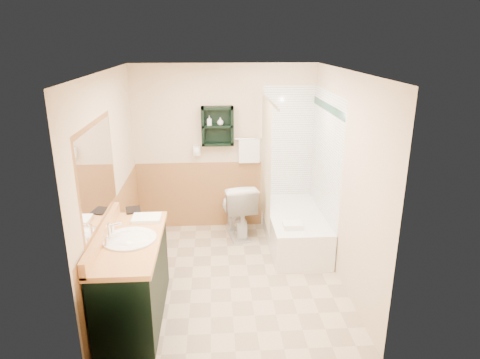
# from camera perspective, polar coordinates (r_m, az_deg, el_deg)

# --- Properties ---
(floor) EXTENTS (3.00, 3.00, 0.00)m
(floor) POSITION_cam_1_polar(r_m,az_deg,el_deg) (5.27, -1.39, -12.77)
(floor) COLOR #C9B593
(floor) RESTS_ON ground
(back_wall) EXTENTS (2.60, 0.04, 2.40)m
(back_wall) POSITION_cam_1_polar(r_m,az_deg,el_deg) (6.22, -2.06, 4.19)
(back_wall) COLOR beige
(back_wall) RESTS_ON ground
(left_wall) EXTENTS (0.04, 3.00, 2.40)m
(left_wall) POSITION_cam_1_polar(r_m,az_deg,el_deg) (4.89, -17.13, -0.64)
(left_wall) COLOR beige
(left_wall) RESTS_ON ground
(right_wall) EXTENTS (0.04, 3.00, 2.40)m
(right_wall) POSITION_cam_1_polar(r_m,az_deg,el_deg) (4.98, 13.84, -0.00)
(right_wall) COLOR beige
(right_wall) RESTS_ON ground
(ceiling) EXTENTS (2.60, 3.00, 0.04)m
(ceiling) POSITION_cam_1_polar(r_m,az_deg,el_deg) (4.52, -1.63, 14.48)
(ceiling) COLOR white
(ceiling) RESTS_ON back_wall
(wainscot_left) EXTENTS (2.98, 2.98, 1.00)m
(wainscot_left) POSITION_cam_1_polar(r_m,az_deg,el_deg) (5.15, -16.02, -8.01)
(wainscot_left) COLOR #B48149
(wainscot_left) RESTS_ON left_wall
(wainscot_back) EXTENTS (2.58, 2.58, 1.00)m
(wainscot_back) POSITION_cam_1_polar(r_m,az_deg,el_deg) (6.39, -1.98, -1.98)
(wainscot_back) COLOR #B48149
(wainscot_back) RESTS_ON back_wall
(mirror_frame) EXTENTS (1.30, 1.30, 1.00)m
(mirror_frame) POSITION_cam_1_polar(r_m,az_deg,el_deg) (4.29, -18.46, 0.76)
(mirror_frame) COLOR olive
(mirror_frame) RESTS_ON left_wall
(mirror_glass) EXTENTS (1.20, 1.20, 0.90)m
(mirror_glass) POSITION_cam_1_polar(r_m,az_deg,el_deg) (4.28, -18.39, 0.76)
(mirror_glass) COLOR white
(mirror_glass) RESTS_ON left_wall
(tile_right) EXTENTS (1.50, 1.50, 2.10)m
(tile_right) POSITION_cam_1_polar(r_m,az_deg,el_deg) (5.70, 11.16, 0.95)
(tile_right) COLOR white
(tile_right) RESTS_ON right_wall
(tile_back) EXTENTS (0.95, 0.95, 2.10)m
(tile_back) POSITION_cam_1_polar(r_m,az_deg,el_deg) (6.32, 7.30, 2.89)
(tile_back) COLOR white
(tile_back) RESTS_ON back_wall
(tile_accent) EXTENTS (1.50, 1.50, 0.10)m
(tile_accent) POSITION_cam_1_polar(r_m,az_deg,el_deg) (5.51, 11.61, 9.40)
(tile_accent) COLOR #12402E
(tile_accent) RESTS_ON right_wall
(wall_shelf) EXTENTS (0.45, 0.15, 0.55)m
(wall_shelf) POSITION_cam_1_polar(r_m,az_deg,el_deg) (6.03, -3.03, 7.12)
(wall_shelf) COLOR black
(wall_shelf) RESTS_ON back_wall
(hair_dryer) EXTENTS (0.10, 0.24, 0.18)m
(hair_dryer) POSITION_cam_1_polar(r_m,az_deg,el_deg) (6.13, -5.78, 3.90)
(hair_dryer) COLOR white
(hair_dryer) RESTS_ON back_wall
(towel_bar) EXTENTS (0.40, 0.06, 0.40)m
(towel_bar) POSITION_cam_1_polar(r_m,az_deg,el_deg) (6.13, 1.23, 5.44)
(towel_bar) COLOR white
(towel_bar) RESTS_ON back_wall
(curtain_rod) EXTENTS (0.03, 1.60, 0.03)m
(curtain_rod) POSITION_cam_1_polar(r_m,az_deg,el_deg) (5.35, 3.88, 10.55)
(curtain_rod) COLOR silver
(curtain_rod) RESTS_ON back_wall
(shower_curtain) EXTENTS (1.05, 1.05, 1.70)m
(shower_curtain) POSITION_cam_1_polar(r_m,az_deg,el_deg) (5.70, 3.47, 2.30)
(shower_curtain) COLOR beige
(shower_curtain) RESTS_ON curtain_rod
(vanity) EXTENTS (0.59, 1.37, 0.87)m
(vanity) POSITION_cam_1_polar(r_m,az_deg,el_deg) (4.52, -14.07, -12.71)
(vanity) COLOR black
(vanity) RESTS_ON ground
(bathtub) EXTENTS (0.72, 1.50, 0.48)m
(bathtub) POSITION_cam_1_polar(r_m,az_deg,el_deg) (5.93, 7.30, -6.55)
(bathtub) COLOR white
(bathtub) RESTS_ON ground
(toilet) EXTENTS (0.58, 0.87, 0.79)m
(toilet) POSITION_cam_1_polar(r_m,az_deg,el_deg) (6.14, -0.41, -3.92)
(toilet) COLOR white
(toilet) RESTS_ON ground
(counter_towel) EXTENTS (0.30, 0.24, 0.04)m
(counter_towel) POSITION_cam_1_polar(r_m,az_deg,el_deg) (4.71, -12.35, -5.06)
(counter_towel) COLOR white
(counter_towel) RESTS_ON vanity
(vanity_book) EXTENTS (0.16, 0.05, 0.21)m
(vanity_book) POSITION_cam_1_polar(r_m,az_deg,el_deg) (4.95, -15.06, -3.02)
(vanity_book) COLOR black
(vanity_book) RESTS_ON vanity
(tub_towel) EXTENTS (0.23, 0.19, 0.07)m
(tub_towel) POSITION_cam_1_polar(r_m,az_deg,el_deg) (5.37, 7.01, -6.09)
(tub_towel) COLOR white
(tub_towel) RESTS_ON bathtub
(soap_bottle_a) EXTENTS (0.07, 0.13, 0.06)m
(soap_bottle_a) POSITION_cam_1_polar(r_m,az_deg,el_deg) (6.01, -4.09, 7.52)
(soap_bottle_a) COLOR white
(soap_bottle_a) RESTS_ON wall_shelf
(soap_bottle_b) EXTENTS (0.09, 0.11, 0.08)m
(soap_bottle_b) POSITION_cam_1_polar(r_m,az_deg,el_deg) (6.01, -2.65, 7.66)
(soap_bottle_b) COLOR white
(soap_bottle_b) RESTS_ON wall_shelf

